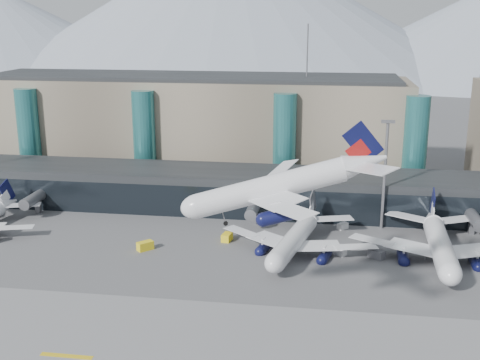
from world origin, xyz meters
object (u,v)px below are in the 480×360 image
object	(u,v)px
veh_b	(227,237)
veh_h	(145,246)
lightmast_mid	(385,169)
veh_c	(376,254)
veh_d	(343,226)
hero_jet	(290,178)
veh_g	(340,251)
jet_parked_mid	(298,230)
jet_parked_right	(439,235)

from	to	relation	value
veh_b	veh_h	size ratio (longest dim) A/B	0.89
lightmast_mid	veh_c	distance (m)	23.21
veh_c	veh_d	world-z (taller)	veh_c
hero_jet	veh_g	world-z (taller)	hero_jet
veh_b	veh_c	xyz separation A→B (m)	(32.04, -5.28, 0.06)
veh_d	jet_parked_mid	bearing A→B (deg)	-171.63
jet_parked_right	veh_b	size ratio (longest dim) A/B	12.82
lightmast_mid	veh_g	size ratio (longest dim) A/B	9.45
lightmast_mid	veh_d	distance (m)	16.49
jet_parked_right	veh_h	size ratio (longest dim) A/B	11.36
hero_jet	veh_g	distance (m)	41.68
jet_parked_right	veh_b	world-z (taller)	jet_parked_right
veh_b	veh_g	size ratio (longest dim) A/B	1.10
veh_g	veh_h	distance (m)	41.09
veh_g	lightmast_mid	bearing A→B (deg)	101.01
jet_parked_right	veh_h	bearing A→B (deg)	98.06
veh_h	veh_d	bearing A→B (deg)	-20.98
hero_jet	veh_c	bearing A→B (deg)	55.11
hero_jet	veh_c	xyz separation A→B (m)	(16.12, 31.98, -24.09)
lightmast_mid	veh_g	xyz separation A→B (m)	(-9.88, -17.91, -13.63)
jet_parked_mid	veh_g	size ratio (longest dim) A/B	13.15
jet_parked_mid	jet_parked_right	size ratio (longest dim) A/B	0.93
hero_jet	veh_h	bearing A→B (deg)	129.46
veh_c	jet_parked_mid	bearing A→B (deg)	-152.45
jet_parked_mid	veh_h	bearing A→B (deg)	111.64
veh_c	veh_h	distance (m)	48.45
jet_parked_right	jet_parked_mid	bearing A→B (deg)	93.88
jet_parked_right	veh_g	bearing A→B (deg)	99.62
veh_b	veh_g	bearing A→B (deg)	-89.86
jet_parked_right	veh_d	distance (m)	23.75
jet_parked_mid	veh_g	xyz separation A→B (m)	(8.86, -1.83, -3.54)
veh_d	veh_g	bearing A→B (deg)	-140.13
veh_h	jet_parked_mid	bearing A→B (deg)	-36.53
lightmast_mid	jet_parked_mid	distance (m)	26.68
veh_d	jet_parked_right	bearing A→B (deg)	-81.96
jet_parked_right	veh_b	xyz separation A→B (m)	(-44.68, 2.01, -3.79)
lightmast_mid	veh_c	bearing A→B (deg)	-97.46
jet_parked_right	veh_b	distance (m)	44.89
lightmast_mid	veh_c	size ratio (longest dim) A/B	7.76
hero_jet	veh_g	xyz separation A→B (m)	(8.70, 32.79, -24.21)
veh_d	lightmast_mid	bearing A→B (deg)	-34.36
jet_parked_mid	veh_c	bearing A→B (deg)	-86.70
jet_parked_mid	jet_parked_right	bearing A→B (deg)	-76.26
jet_parked_right	veh_c	world-z (taller)	jet_parked_right
veh_d	veh_h	xyz separation A→B (m)	(-41.85, -19.25, 0.20)
hero_jet	veh_b	bearing A→B (deg)	104.99
veh_b	veh_d	distance (m)	27.96
lightmast_mid	veh_h	distance (m)	56.72
veh_c	veh_d	bearing A→B (deg)	148.08
lightmast_mid	veh_b	distance (m)	39.42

